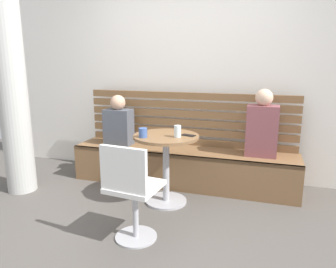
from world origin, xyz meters
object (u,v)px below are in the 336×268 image
object	(u,v)px
booth_bench	(182,167)
cafe_table	(166,156)
person_child_left	(119,123)
cup_mug_blue	(143,133)
white_chair	(131,190)
person_adult	(262,126)
cup_glass_tall	(178,131)
phone_on_table	(188,135)

from	to	relation	value
booth_bench	cafe_table	xyz separation A→B (m)	(-0.03, -0.55, 0.30)
person_child_left	cup_mug_blue	world-z (taller)	person_child_left
white_chair	person_child_left	xyz separation A→B (m)	(-0.78, 1.37, 0.25)
booth_bench	person_adult	size ratio (longest dim) A/B	3.60
cup_glass_tall	person_child_left	bearing A→B (deg)	147.58
person_adult	cafe_table	bearing A→B (deg)	-147.99
person_child_left	cafe_table	bearing A→B (deg)	-34.30
booth_bench	person_child_left	world-z (taller)	person_child_left
phone_on_table	white_chair	bearing A→B (deg)	-179.89
booth_bench	cup_glass_tall	size ratio (longest dim) A/B	22.50
cup_glass_tall	phone_on_table	world-z (taller)	cup_glass_tall
person_child_left	booth_bench	bearing A→B (deg)	-0.12
cup_mug_blue	phone_on_table	bearing A→B (deg)	26.62
person_adult	person_child_left	distance (m)	1.75
cafe_table	person_adult	bearing A→B (deg)	32.01
white_chair	cup_glass_tall	bearing A→B (deg)	77.35
person_adult	cup_glass_tall	size ratio (longest dim) A/B	6.26
booth_bench	person_adult	world-z (taller)	person_adult
cup_mug_blue	cup_glass_tall	xyz separation A→B (m)	(0.33, 0.11, 0.01)
white_chair	person_child_left	distance (m)	1.60
booth_bench	cup_mug_blue	bearing A→B (deg)	-107.34
cup_glass_tall	cup_mug_blue	bearing A→B (deg)	-161.32
person_adult	phone_on_table	distance (m)	0.89
person_adult	cup_glass_tall	xyz separation A→B (m)	(-0.80, -0.63, 0.02)
cup_mug_blue	cup_glass_tall	bearing A→B (deg)	18.68
cup_mug_blue	white_chair	bearing A→B (deg)	-76.72
cup_glass_tall	white_chair	bearing A→B (deg)	-102.65
phone_on_table	cup_glass_tall	bearing A→B (deg)	154.85
person_child_left	white_chair	bearing A→B (deg)	-60.37
cafe_table	person_child_left	xyz separation A→B (m)	(-0.82, 0.56, 0.20)
booth_bench	person_adult	distance (m)	1.06
person_adult	cup_mug_blue	world-z (taller)	person_adult
white_chair	cup_glass_tall	distance (m)	0.85
booth_bench	person_child_left	xyz separation A→B (m)	(-0.85, 0.00, 0.50)
booth_bench	person_child_left	distance (m)	0.98
white_chair	cafe_table	bearing A→B (deg)	87.46
person_adult	white_chair	bearing A→B (deg)	-124.77
person_child_left	cup_glass_tall	xyz separation A→B (m)	(0.95, -0.60, 0.08)
cafe_table	phone_on_table	xyz separation A→B (m)	(0.22, 0.05, 0.23)
white_chair	cup_mug_blue	size ratio (longest dim) A/B	8.95
person_child_left	phone_on_table	xyz separation A→B (m)	(1.04, -0.51, 0.03)
cup_glass_tall	cafe_table	bearing A→B (deg)	160.58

